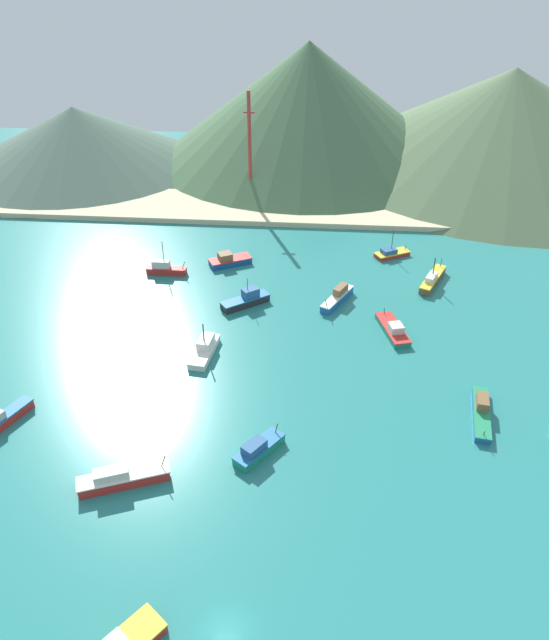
{
  "coord_description": "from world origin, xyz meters",
  "views": [
    {
      "loc": [
        7.01,
        -29.14,
        54.04
      ],
      "look_at": [
        0.22,
        53.35,
        0.43
      ],
      "focal_mm": 32.61,
      "sensor_mm": 36.0,
      "label": 1
    }
  ],
  "objects_px": {
    "fishing_boat_1": "(246,300)",
    "fishing_boat_7": "(391,253)",
    "fishing_boat_0": "(338,297)",
    "fishing_boat_10": "(165,269)",
    "fishing_boat_3": "(122,478)",
    "fishing_boat_5": "(258,449)",
    "fishing_boat_13": "(229,260)",
    "fishing_boat_15": "(205,349)",
    "fishing_boat_8": "(433,279)",
    "fishing_boat_14": "(393,329)",
    "fishing_boat_11": "(482,411)",
    "radio_tower": "(250,149)"
  },
  "relations": [
    {
      "from": "fishing_boat_14",
      "to": "fishing_boat_15",
      "type": "bearing_deg",
      "value": -164.59
    },
    {
      "from": "radio_tower",
      "to": "fishing_boat_5",
      "type": "bearing_deg",
      "value": -82.73
    },
    {
      "from": "fishing_boat_5",
      "to": "fishing_boat_11",
      "type": "height_order",
      "value": "fishing_boat_5"
    },
    {
      "from": "fishing_boat_3",
      "to": "fishing_boat_13",
      "type": "relative_size",
      "value": 1.23
    },
    {
      "from": "fishing_boat_0",
      "to": "fishing_boat_8",
      "type": "height_order",
      "value": "fishing_boat_8"
    },
    {
      "from": "fishing_boat_10",
      "to": "fishing_boat_11",
      "type": "relative_size",
      "value": 0.71
    },
    {
      "from": "fishing_boat_8",
      "to": "fishing_boat_14",
      "type": "height_order",
      "value": "fishing_boat_8"
    },
    {
      "from": "fishing_boat_7",
      "to": "fishing_boat_11",
      "type": "distance_m",
      "value": 48.43
    },
    {
      "from": "fishing_boat_0",
      "to": "fishing_boat_7",
      "type": "height_order",
      "value": "fishing_boat_7"
    },
    {
      "from": "fishing_boat_1",
      "to": "fishing_boat_14",
      "type": "distance_m",
      "value": 26.17
    },
    {
      "from": "fishing_boat_11",
      "to": "fishing_boat_7",
      "type": "bearing_deg",
      "value": 99.57
    },
    {
      "from": "fishing_boat_0",
      "to": "fishing_boat_11",
      "type": "relative_size",
      "value": 0.86
    },
    {
      "from": "fishing_boat_13",
      "to": "fishing_boat_11",
      "type": "bearing_deg",
      "value": -45.48
    },
    {
      "from": "fishing_boat_1",
      "to": "fishing_boat_7",
      "type": "bearing_deg",
      "value": 38.16
    },
    {
      "from": "fishing_boat_7",
      "to": "radio_tower",
      "type": "xyz_separation_m",
      "value": [
        -32.22,
        26.79,
        12.91
      ]
    },
    {
      "from": "fishing_boat_5",
      "to": "fishing_boat_13",
      "type": "height_order",
      "value": "fishing_boat_13"
    },
    {
      "from": "fishing_boat_5",
      "to": "fishing_boat_14",
      "type": "bearing_deg",
      "value": 56.22
    },
    {
      "from": "fishing_boat_7",
      "to": "fishing_boat_13",
      "type": "relative_size",
      "value": 0.87
    },
    {
      "from": "fishing_boat_14",
      "to": "fishing_boat_0",
      "type": "bearing_deg",
      "value": 134.55
    },
    {
      "from": "fishing_boat_3",
      "to": "fishing_boat_14",
      "type": "height_order",
      "value": "fishing_boat_3"
    },
    {
      "from": "fishing_boat_13",
      "to": "fishing_boat_14",
      "type": "distance_m",
      "value": 37.74
    },
    {
      "from": "fishing_boat_1",
      "to": "fishing_boat_0",
      "type": "bearing_deg",
      "value": 8.08
    },
    {
      "from": "fishing_boat_1",
      "to": "fishing_boat_15",
      "type": "distance_m",
      "value": 15.85
    },
    {
      "from": "fishing_boat_1",
      "to": "fishing_boat_8",
      "type": "bearing_deg",
      "value": 17.17
    },
    {
      "from": "fishing_boat_10",
      "to": "fishing_boat_14",
      "type": "relative_size",
      "value": 0.77
    },
    {
      "from": "fishing_boat_10",
      "to": "fishing_boat_13",
      "type": "distance_m",
      "value": 12.85
    },
    {
      "from": "fishing_boat_1",
      "to": "fishing_boat_5",
      "type": "height_order",
      "value": "fishing_boat_1"
    },
    {
      "from": "fishing_boat_0",
      "to": "fishing_boat_11",
      "type": "height_order",
      "value": "fishing_boat_0"
    },
    {
      "from": "fishing_boat_8",
      "to": "fishing_boat_0",
      "type": "bearing_deg",
      "value": -155.29
    },
    {
      "from": "fishing_boat_13",
      "to": "fishing_boat_15",
      "type": "height_order",
      "value": "fishing_boat_15"
    },
    {
      "from": "fishing_boat_0",
      "to": "fishing_boat_10",
      "type": "bearing_deg",
      "value": 166.66
    },
    {
      "from": "fishing_boat_1",
      "to": "fishing_boat_5",
      "type": "distance_m",
      "value": 36.27
    },
    {
      "from": "fishing_boat_0",
      "to": "fishing_boat_7",
      "type": "relative_size",
      "value": 1.21
    },
    {
      "from": "fishing_boat_5",
      "to": "fishing_boat_10",
      "type": "distance_m",
      "value": 51.46
    },
    {
      "from": "fishing_boat_8",
      "to": "fishing_boat_10",
      "type": "xyz_separation_m",
      "value": [
        -51.29,
        -0.33,
        0.14
      ]
    },
    {
      "from": "fishing_boat_7",
      "to": "fishing_boat_10",
      "type": "relative_size",
      "value": 0.99
    },
    {
      "from": "fishing_boat_11",
      "to": "radio_tower",
      "type": "height_order",
      "value": "radio_tower"
    },
    {
      "from": "fishing_boat_10",
      "to": "fishing_boat_3",
      "type": "bearing_deg",
      "value": -81.83
    },
    {
      "from": "fishing_boat_5",
      "to": "fishing_boat_1",
      "type": "bearing_deg",
      "value": 99.38
    },
    {
      "from": "fishing_boat_0",
      "to": "fishing_boat_3",
      "type": "bearing_deg",
      "value": -120.38
    },
    {
      "from": "fishing_boat_8",
      "to": "fishing_boat_13",
      "type": "relative_size",
      "value": 1.21
    },
    {
      "from": "fishing_boat_8",
      "to": "fishing_boat_13",
      "type": "xyz_separation_m",
      "value": [
        -39.47,
        4.69,
        -0.0
      ]
    },
    {
      "from": "fishing_boat_1",
      "to": "fishing_boat_10",
      "type": "height_order",
      "value": "fishing_boat_10"
    },
    {
      "from": "fishing_boat_13",
      "to": "fishing_boat_10",
      "type": "bearing_deg",
      "value": -156.99
    },
    {
      "from": "fishing_boat_7",
      "to": "fishing_boat_10",
      "type": "bearing_deg",
      "value": -165.76
    },
    {
      "from": "fishing_boat_0",
      "to": "fishing_boat_13",
      "type": "xyz_separation_m",
      "value": [
        -21.55,
        12.93,
        -0.1
      ]
    },
    {
      "from": "fishing_boat_5",
      "to": "radio_tower",
      "type": "bearing_deg",
      "value": 97.27
    },
    {
      "from": "fishing_boat_7",
      "to": "radio_tower",
      "type": "relative_size",
      "value": 0.29
    },
    {
      "from": "fishing_boat_10",
      "to": "fishing_boat_1",
      "type": "bearing_deg",
      "value": -30.77
    },
    {
      "from": "fishing_boat_10",
      "to": "fishing_boat_15",
      "type": "relative_size",
      "value": 0.86
    }
  ]
}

